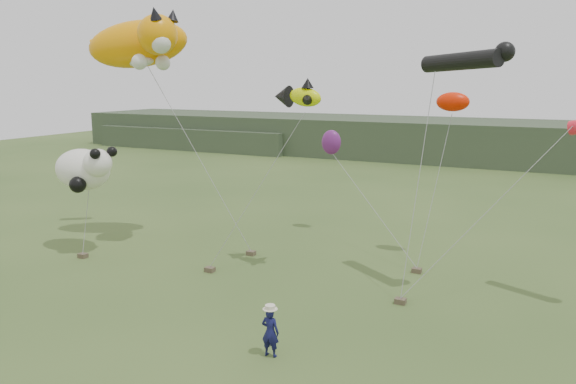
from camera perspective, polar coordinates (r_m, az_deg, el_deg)
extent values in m
plane|color=#385123|center=(19.38, -6.35, -13.30)|extent=(120.00, 120.00, 0.00)
cube|color=#2D3D28|center=(60.87, 17.05, 5.07)|extent=(90.00, 12.00, 4.00)
cube|color=#2D3D28|center=(69.57, -8.70, 5.52)|extent=(25.00, 8.00, 2.50)
imported|color=#121344|center=(17.04, -1.81, -14.04)|extent=(0.56, 0.38, 1.51)
cube|color=brown|center=(26.48, -3.78, -6.21)|extent=(0.39, 0.32, 0.20)
cube|color=brown|center=(24.43, -7.95, -7.81)|extent=(0.39, 0.32, 0.20)
cube|color=brown|center=(21.34, 11.35, -10.80)|extent=(0.39, 0.32, 0.20)
cube|color=brown|center=(27.72, -20.12, -6.09)|extent=(0.39, 0.32, 0.20)
cube|color=brown|center=(24.72, 12.95, -7.77)|extent=(0.39, 0.32, 0.20)
ellipsoid|color=orange|center=(29.28, -14.99, 14.32)|extent=(5.61, 4.22, 2.86)
sphere|color=orange|center=(27.22, -13.12, 15.31)|extent=(1.83, 1.83, 1.83)
cone|color=black|center=(26.71, -13.39, 17.25)|extent=(0.57, 0.70, 0.69)
cone|color=black|center=(27.38, -11.63, 17.16)|extent=(0.57, 0.66, 0.65)
sphere|color=silver|center=(26.70, -12.80, 14.53)|extent=(0.92, 0.92, 0.92)
ellipsoid|color=silver|center=(28.88, -15.00, 12.74)|extent=(1.79, 0.90, 0.56)
sphere|color=silver|center=(27.08, -14.86, 12.66)|extent=(0.71, 0.71, 0.71)
sphere|color=silver|center=(28.04, -12.59, 12.70)|extent=(0.71, 0.71, 0.71)
cylinder|color=orange|center=(31.68, -17.77, 14.65)|extent=(1.90, 1.39, 1.11)
ellipsoid|color=#D7EA03|center=(22.97, 1.77, 9.62)|extent=(1.53, 0.71, 0.92)
cone|color=black|center=(23.77, -0.63, 9.68)|extent=(0.77, 0.96, 0.91)
cone|color=black|center=(22.92, 2.01, 11.01)|extent=(0.51, 0.51, 0.40)
cone|color=black|center=(22.39, 1.94, 9.32)|extent=(0.54, 0.57, 0.40)
cone|color=black|center=(23.31, 2.97, 9.39)|extent=(0.54, 0.57, 0.40)
cylinder|color=black|center=(21.93, 17.11, 12.58)|extent=(3.23, 2.48, 0.78)
sphere|color=black|center=(21.19, 21.16, 13.14)|extent=(0.69, 0.69, 0.69)
ellipsoid|color=white|center=(28.19, -20.14, 2.17)|extent=(2.93, 1.95, 1.95)
sphere|color=white|center=(26.99, -18.78, 2.81)|extent=(1.30, 1.30, 1.30)
sphere|color=black|center=(26.39, -19.00, 3.69)|extent=(0.48, 0.48, 0.48)
sphere|color=black|center=(26.97, -17.46, 3.93)|extent=(0.48, 0.48, 0.48)
sphere|color=black|center=(27.30, -20.58, 0.71)|extent=(0.76, 0.76, 0.76)
sphere|color=black|center=(29.11, -20.81, 1.52)|extent=(0.76, 0.76, 0.76)
ellipsoid|color=red|center=(25.98, 16.40, 8.79)|extent=(1.45, 0.84, 0.84)
ellipsoid|color=#641C69|center=(29.95, 4.42, 5.06)|extent=(1.07, 0.71, 1.30)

